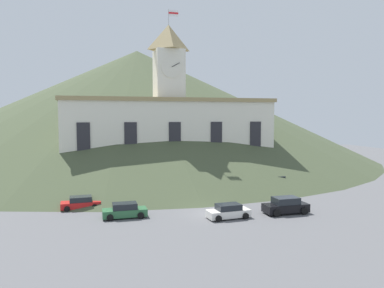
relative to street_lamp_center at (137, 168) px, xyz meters
name	(u,v)px	position (x,y,z in m)	size (l,w,h in m)	color
ground_plane	(210,214)	(6.09, -14.78, -3.23)	(160.00, 160.00, 0.00)	#565659
civic_building	(169,135)	(6.09, 6.80, 4.35)	(34.09, 8.98, 27.63)	silver
banner_fence	(180,182)	(6.09, -0.65, -2.22)	(28.53, 0.12, 2.03)	red
hillside_backdrop	(137,104)	(6.09, 47.02, 10.61)	(118.22, 118.22, 27.68)	#424C33
street_lamp_center	(137,168)	(0.00, 0.00, 0.00)	(1.26, 0.36, 4.37)	black
street_lamp_right	(222,163)	(12.74, 0.00, 0.27)	(1.26, 0.36, 4.80)	black
car_green_wagon	(125,211)	(-3.10, -13.83, -2.52)	(4.60, 2.13, 1.55)	#2D663D
car_black_suv	(286,206)	(14.08, -16.86, -2.40)	(4.93, 2.42, 1.80)	black
car_blue_van	(274,184)	(18.90, -4.97, -2.27)	(5.23, 2.66, 2.10)	#284C99
car_white_taxi	(228,212)	(7.33, -16.98, -2.54)	(4.61, 2.38, 1.50)	white
car_red_sedan	(81,203)	(-7.63, -8.75, -2.56)	(4.46, 2.25, 1.45)	red
pedestrian	(202,188)	(8.11, -5.08, -2.29)	(0.53, 0.53, 1.74)	#4C4C4C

